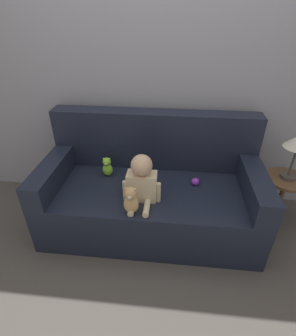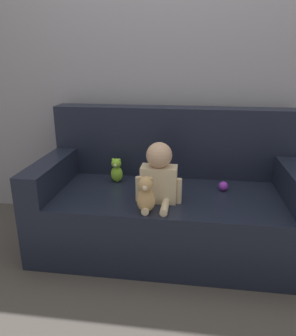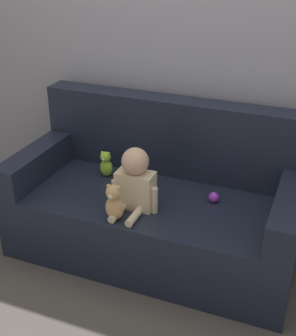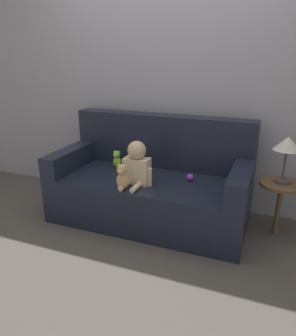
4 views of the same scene
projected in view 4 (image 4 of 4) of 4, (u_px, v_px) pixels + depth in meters
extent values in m
plane|color=#4C4742|center=(150.00, 218.00, 3.15)|extent=(12.00, 12.00, 0.00)
cube|color=#93939E|center=(169.00, 75.00, 3.16)|extent=(8.00, 0.05, 2.60)
cube|color=black|center=(150.00, 198.00, 3.07)|extent=(1.78, 0.86, 0.43)
cube|color=black|center=(162.00, 141.00, 3.21)|extent=(1.78, 0.18, 0.52)
cube|color=black|center=(74.00, 157.00, 3.25)|extent=(0.16, 0.86, 0.20)
cube|color=black|center=(242.00, 179.00, 2.69)|extent=(0.16, 0.86, 0.20)
cube|color=beige|center=(137.00, 171.00, 2.83)|extent=(0.22, 0.12, 0.23)
sphere|color=tan|center=(137.00, 150.00, 2.77)|extent=(0.16, 0.16, 0.16)
cylinder|color=beige|center=(124.00, 185.00, 2.75)|extent=(0.05, 0.16, 0.05)
cylinder|color=beige|center=(136.00, 187.00, 2.72)|extent=(0.05, 0.16, 0.05)
cylinder|color=beige|center=(123.00, 173.00, 2.87)|extent=(0.04, 0.04, 0.16)
cylinder|color=beige|center=(150.00, 177.00, 2.78)|extent=(0.04, 0.04, 0.16)
ellipsoid|color=tan|center=(123.00, 181.00, 2.71)|extent=(0.11, 0.09, 0.15)
sphere|color=tan|center=(122.00, 169.00, 2.67)|extent=(0.09, 0.09, 0.09)
sphere|color=tan|center=(119.00, 165.00, 2.67)|extent=(0.02, 0.02, 0.02)
sphere|color=tan|center=(125.00, 166.00, 2.65)|extent=(0.02, 0.02, 0.02)
sphere|color=beige|center=(120.00, 172.00, 2.64)|extent=(0.03, 0.03, 0.03)
ellipsoid|color=#8CD133|center=(117.00, 162.00, 3.22)|extent=(0.09, 0.07, 0.12)
sphere|color=#8CD133|center=(117.00, 154.00, 3.18)|extent=(0.07, 0.07, 0.07)
sphere|color=#8CD133|center=(115.00, 152.00, 3.18)|extent=(0.02, 0.02, 0.02)
sphere|color=#8CD133|center=(119.00, 152.00, 3.17)|extent=(0.02, 0.02, 0.02)
sphere|color=beige|center=(115.00, 156.00, 3.16)|extent=(0.02, 0.02, 0.02)
sphere|color=purple|center=(190.00, 177.00, 2.91)|extent=(0.06, 0.06, 0.06)
cylinder|color=brown|center=(282.00, 184.00, 2.72)|extent=(0.36, 0.36, 0.03)
cylinder|color=brown|center=(278.00, 210.00, 2.80)|extent=(0.04, 0.04, 0.46)
cylinder|color=#4C4742|center=(282.00, 181.00, 2.71)|extent=(0.12, 0.12, 0.03)
cylinder|color=#4C4742|center=(285.00, 165.00, 2.67)|extent=(0.02, 0.02, 0.25)
cone|color=beige|center=(288.00, 143.00, 2.61)|extent=(0.22, 0.22, 0.11)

